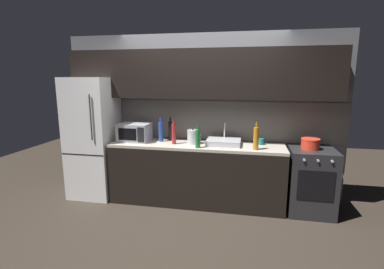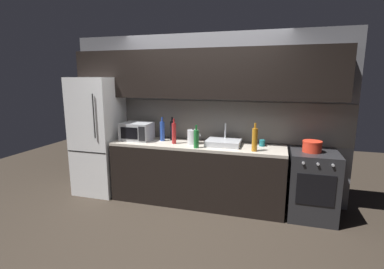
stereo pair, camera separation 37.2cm
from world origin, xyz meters
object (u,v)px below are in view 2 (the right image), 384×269
Objects in this scene: oven_range at (312,185)px; refrigerator at (99,136)px; kettle at (193,137)px; wine_bottle_green at (196,139)px; mug_teal at (262,143)px; cooking_pot at (312,146)px; wine_bottle_blue at (162,131)px; wine_bottle_red at (174,133)px; wine_bottle_amber at (255,139)px; microwave at (137,131)px; wine_bottle_dark at (172,130)px.

refrigerator is at bearing 179.98° from oven_range.
wine_bottle_green reaches higher than kettle.
cooking_pot is (0.64, -0.15, 0.03)m from mug_teal.
oven_range is at bearing 7.99° from wine_bottle_green.
cooking_pot is (2.12, -0.07, -0.08)m from wine_bottle_blue.
wine_bottle_blue is 0.27m from wine_bottle_red.
wine_bottle_amber is (-0.76, -0.17, 0.61)m from oven_range.
refrigerator is at bearing -176.07° from wine_bottle_blue.
microwave reaches higher than cooking_pot.
refrigerator reaches higher than wine_bottle_dark.
refrigerator is 5.12× the size of wine_bottle_blue.
wine_bottle_dark is (-1.28, 0.35, -0.01)m from wine_bottle_amber.
wine_bottle_dark is 1.48× the size of cooking_pot.
refrigerator is 4.98× the size of wine_bottle_amber.
refrigerator is 5.04× the size of wine_bottle_red.
oven_range is 2.50× the size of wine_bottle_dark.
wine_bottle_blue is at bearing 3.93° from refrigerator.
wine_bottle_red is at bearing -63.97° from wine_bottle_dark.
oven_range is 0.52m from cooking_pot.
wine_bottle_dark is at bearing 16.70° from microwave.
wine_bottle_red is at bearing -166.59° from kettle.
wine_bottle_green is at bearing -63.70° from kettle.
microwave is (0.68, 0.02, 0.11)m from refrigerator.
wine_bottle_red is at bearing -2.46° from refrigerator.
mug_teal is at bearing 3.87° from microwave.
wine_bottle_green is at bearing -25.29° from wine_bottle_blue.
wine_bottle_dark is (-2.04, 0.18, 0.60)m from oven_range.
kettle is 0.28m from wine_bottle_red.
wine_bottle_red is at bearing 157.12° from wine_bottle_green.
wine_bottle_red is 0.26m from wine_bottle_dark.
microwave is at bearing 179.56° from oven_range.
wine_bottle_green is (0.38, -0.16, -0.02)m from wine_bottle_red.
wine_bottle_blue is 1.49m from mug_teal.
refrigerator reaches higher than oven_range.
oven_range is at bearing -1.82° from cooking_pot.
cooking_pot reaches higher than mug_teal.
mug_teal reaches higher than oven_range.
kettle is at bearing -23.56° from wine_bottle_dark.
refrigerator is 2.57m from mug_teal.
wine_bottle_red is (-1.93, -0.06, 0.60)m from oven_range.
oven_range is 2.25m from wine_bottle_blue.
oven_range is 3.71× the size of cooking_pot.
wine_bottle_dark is (1.20, 0.18, 0.12)m from refrigerator.
microwave is 1.44× the size of wine_bottle_green.
mug_teal is 0.66m from cooking_pot.
wine_bottle_red reaches higher than oven_range.
wine_bottle_amber is 0.78m from wine_bottle_green.
oven_range is at bearing -0.02° from refrigerator.
wine_bottle_dark is (0.52, 0.16, 0.02)m from microwave.
wine_bottle_green reaches higher than mug_teal.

